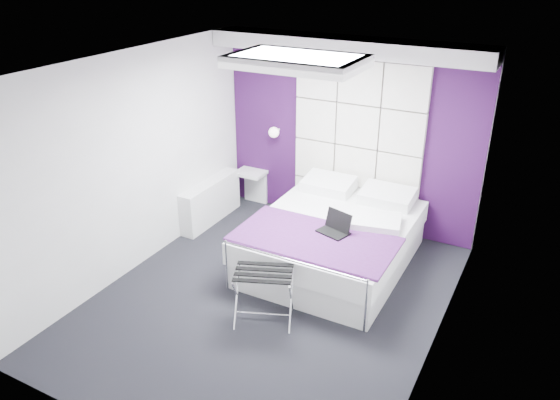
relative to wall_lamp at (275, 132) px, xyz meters
The scene contains 15 objects.
floor 2.61m from the wall_lamp, 62.99° to the right, with size 4.40×4.40×0.00m, color black.
ceiling 2.69m from the wall_lamp, 62.99° to the right, with size 4.40×4.40×0.00m, color white.
wall_back 1.06m from the wall_lamp, ahead, with size 3.60×3.60×0.00m, color silver.
wall_left 2.19m from the wall_lamp, 110.01° to the right, with size 4.40×4.40×0.00m, color silver.
wall_right 3.52m from the wall_lamp, 35.86° to the right, with size 4.40×4.40×0.00m, color silver.
accent_wall 1.06m from the wall_lamp, ahead, with size 3.58×0.02×2.58m, color #310D3B.
soffit 1.66m from the wall_lamp, ahead, with size 3.58×0.50×0.20m, color silver.
headboard 1.20m from the wall_lamp, ahead, with size 1.80×0.08×2.30m, color silver, non-canonical shape.
skylight 2.24m from the wall_lamp, 54.28° to the right, with size 1.36×0.86×0.12m, color white, non-canonical shape.
wall_lamp is the anchor object (origin of this frame).
radiator 1.35m from the wall_lamp, 130.10° to the right, with size 0.22×1.20×0.60m, color silver.
bed 1.92m from the wall_lamp, 36.77° to the right, with size 1.82×2.20×0.77m.
nightstand 0.80m from the wall_lamp, behind, with size 0.43×0.33×0.05m, color silver.
luggage_rack 2.84m from the wall_lamp, 64.09° to the right, with size 0.59×0.44×0.58m.
laptop 2.07m from the wall_lamp, 41.49° to the right, with size 0.34×0.24×0.25m.
Camera 1 is at (2.50, -4.45, 3.60)m, focal length 35.00 mm.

